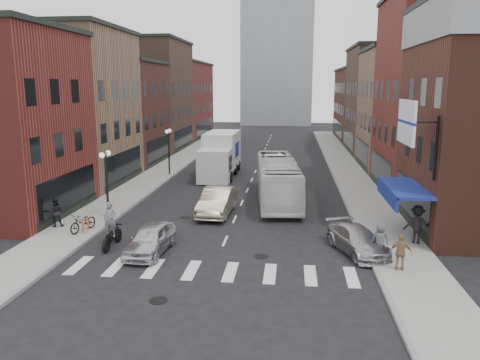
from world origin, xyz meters
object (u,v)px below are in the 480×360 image
streetlamp_far (169,143)px  sedan_left_far (217,202)px  streetlamp_near (106,172)px  transit_bus (278,180)px  billboard_sign (408,124)px  motorcycle_rider (111,226)px  parked_bicycle (83,222)px  curb_car (357,240)px  sedan_left_near (150,239)px  ped_right_c (380,240)px  ped_right_b (401,252)px  box_truck (220,155)px  ped_right_a (417,224)px  bike_rack (85,224)px  ped_left_solo (56,212)px

streetlamp_far → sedan_left_far: 13.67m
streetlamp_near → transit_bus: size_ratio=0.38×
billboard_sign → sedan_left_far: size_ratio=0.75×
motorcycle_rider → sedan_left_far: 7.81m
parked_bicycle → billboard_sign: bearing=13.9°
transit_bus → curb_car: size_ratio=2.55×
sedan_left_near → ped_right_c: bearing=5.1°
sedan_left_far → parked_bicycle: (-6.54, -4.66, -0.16)m
billboard_sign → motorcycle_rider: billboard_sign is taller
ped_right_b → streetlamp_near: bearing=-13.2°
box_truck → sedan_left_near: (-0.41, -19.36, -1.18)m
curb_car → parked_bicycle: curb_car is taller
streetlamp_near → ped_right_a: 17.24m
sedan_left_far → parked_bicycle: 8.03m
sedan_left_near → sedan_left_far: 7.40m
sedan_left_far → ped_right_a: (10.73, -4.69, 0.31)m
box_truck → transit_bus: 9.95m
sedan_left_near → sedan_left_far: (2.09, 7.10, 0.12)m
billboard_sign → ped_right_a: (0.95, 0.81, -5.02)m
curb_car → ped_right_c: ped_right_c is taller
bike_rack → box_truck: box_truck is taller
sedan_left_far → ped_right_b: ped_right_b is taller
billboard_sign → box_truck: bearing=122.9°
streetlamp_near → ped_right_c: streetlamp_near is taller
motorcycle_rider → ped_right_c: size_ratio=1.47×
sedan_left_near → parked_bicycle: bearing=154.5°
billboard_sign → motorcycle_rider: (-14.00, -1.08, -5.05)m
streetlamp_near → ped_left_solo: 3.55m
billboard_sign → parked_bicycle: size_ratio=1.95×
transit_bus → ped_right_c: bearing=-70.1°
billboard_sign → ped_left_solo: size_ratio=2.23×
parked_bicycle → sedan_left_near: bearing=-11.9°
streetlamp_far → ped_right_a: bearing=-44.6°
streetlamp_far → motorcycle_rider: streetlamp_far is taller
streetlamp_near → ped_right_a: bearing=-9.0°
ped_left_solo → curb_car: bearing=154.2°
ped_left_solo → ped_right_b: bearing=147.4°
billboard_sign → motorcycle_rider: size_ratio=1.60×
transit_bus → ped_right_b: (5.59, -12.17, -0.57)m
ped_right_b → sedan_left_far: bearing=-33.1°
motorcycle_rider → ped_right_a: bearing=1.9°
curb_car → parked_bicycle: 14.30m
billboard_sign → ped_right_c: bearing=-133.1°
billboard_sign → ped_left_solo: billboard_sign is taller
sedan_left_near → sedan_left_far: sedan_left_far is taller
ped_left_solo → ped_right_b: (17.57, -4.34, -0.04)m
sedan_left_far → transit_bus: bearing=49.8°
motorcycle_rider → curb_car: 11.93m
curb_car → ped_right_a: ped_right_a is taller
transit_bus → billboard_sign: bearing=-61.8°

